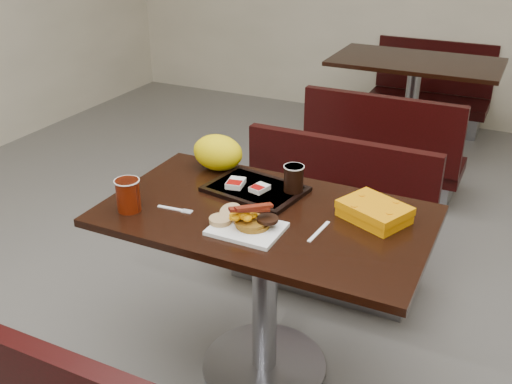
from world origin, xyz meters
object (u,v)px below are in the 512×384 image
at_px(bench_far_s, 387,142).
at_px(clamshell, 374,212).
at_px(bench_far_n, 428,88).
at_px(platter, 247,229).
at_px(hashbrown_sleeve_right, 260,188).
at_px(tray, 255,189).
at_px(fork, 170,208).
at_px(table_near, 265,296).
at_px(pancake_stack, 253,223).
at_px(coffee_cup_near, 128,195).
at_px(table_far, 410,109).
at_px(bench_near_n, 325,222).
at_px(knife, 319,231).
at_px(paper_bag, 218,152).
at_px(hashbrown_sleeve_left, 236,183).
at_px(coffee_cup_far, 294,178).

distance_m(bench_far_s, clamshell, 1.86).
distance_m(bench_far_s, bench_far_n, 1.40).
distance_m(platter, hashbrown_sleeve_right, 0.29).
bearing_deg(tray, fork, -119.96).
xyz_separation_m(table_near, pancake_stack, (0.01, -0.13, 0.40)).
bearing_deg(pancake_stack, coffee_cup_near, -171.74).
height_order(table_far, clamshell, clamshell).
bearing_deg(table_near, bench_near_n, 90.00).
bearing_deg(knife, clamshell, 144.54).
height_order(platter, knife, platter).
bearing_deg(fork, paper_bag, 87.06).
relative_size(bench_near_n, tray, 2.73).
distance_m(table_far, pancake_stack, 2.76).
distance_m(knife, clamshell, 0.23).
bearing_deg(coffee_cup_near, hashbrown_sleeve_right, 40.78).
bearing_deg(pancake_stack, knife, 21.61).
height_order(table_near, bench_far_s, table_near).
relative_size(bench_far_n, clamshell, 4.38).
bearing_deg(pancake_stack, fork, 179.15).
height_order(coffee_cup_near, hashbrown_sleeve_left, coffee_cup_near).
bearing_deg(bench_far_s, hashbrown_sleeve_right, -92.68).
xyz_separation_m(coffee_cup_near, paper_bag, (0.11, 0.47, 0.01)).
xyz_separation_m(table_far, bench_far_n, (0.00, 0.70, -0.02)).
bearing_deg(table_near, clamshell, 18.14).
distance_m(bench_far_n, coffee_cup_near, 3.56).
relative_size(bench_far_s, clamshell, 4.38).
bearing_deg(hashbrown_sleeve_left, table_far, 75.76).
bearing_deg(paper_bag, fork, -87.74).
bearing_deg(platter, knife, 24.10).
relative_size(table_near, bench_far_n, 1.20).
bearing_deg(coffee_cup_near, platter, 6.55).
height_order(bench_far_s, platter, platter).
xyz_separation_m(coffee_cup_near, coffee_cup_far, (0.50, 0.38, 0.01)).
bearing_deg(pancake_stack, coffee_cup_far, 86.09).
xyz_separation_m(bench_far_s, tray, (-0.11, -1.76, 0.40)).
distance_m(table_near, pancake_stack, 0.42).
distance_m(coffee_cup_far, paper_bag, 0.39).
bearing_deg(hashbrown_sleeve_left, bench_far_s, 74.08).
distance_m(table_near, paper_bag, 0.63).
bearing_deg(bench_far_n, table_far, -90.00).
bearing_deg(knife, table_far, -170.13).
relative_size(table_near, paper_bag, 5.48).
xyz_separation_m(platter, hashbrown_sleeve_right, (-0.08, 0.27, 0.02)).
relative_size(tray, coffee_cup_far, 3.53).
xyz_separation_m(hashbrown_sleeve_left, hashbrown_sleeve_right, (0.10, 0.00, -0.00)).
height_order(tray, hashbrown_sleeve_left, hashbrown_sleeve_left).
distance_m(bench_far_s, pancake_stack, 2.08).
height_order(bench_far_s, bench_far_n, same).
bearing_deg(bench_far_n, hashbrown_sleeve_right, -91.50).
height_order(bench_near_n, tray, tray).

